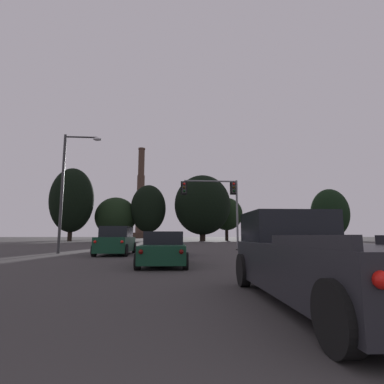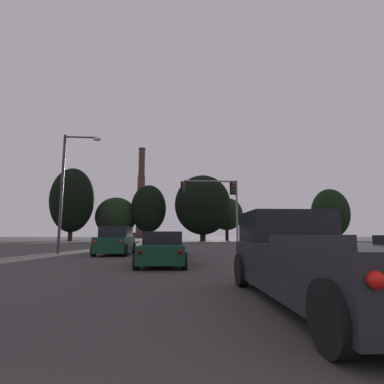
% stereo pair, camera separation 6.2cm
% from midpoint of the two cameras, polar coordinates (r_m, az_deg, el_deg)
% --- Properties ---
extents(suv_left_lane_front, '(2.22, 4.95, 1.86)m').
position_cam_midpoint_polar(suv_left_lane_front, '(20.86, -14.20, -9.04)').
color(suv_left_lane_front, '#0F3823').
rests_on(suv_left_lane_front, ground_plane).
extents(sedan_center_lane_second, '(2.15, 4.76, 1.43)m').
position_cam_midpoint_polar(sedan_center_lane_second, '(13.32, -5.38, -10.79)').
color(sedan_center_lane_second, '#0F3823').
rests_on(sedan_center_lane_second, ground_plane).
extents(pickup_truck_right_lane_third, '(2.34, 5.56, 1.82)m').
position_cam_midpoint_polar(pickup_truck_right_lane_third, '(6.34, 22.24, -11.76)').
color(pickup_truck_right_lane_third, '#232328').
rests_on(pickup_truck_right_lane_third, ground_plane).
extents(sedan_center_lane_front, '(1.99, 4.71, 1.43)m').
position_cam_midpoint_polar(sedan_center_lane_front, '(19.56, -4.74, -10.00)').
color(sedan_center_lane_front, navy).
rests_on(sedan_center_lane_front, ground_plane).
extents(traffic_light_overhead_right, '(5.26, 0.50, 6.24)m').
position_cam_midpoint_polar(traffic_light_overhead_right, '(26.99, 5.13, -0.82)').
color(traffic_light_overhead_right, slate).
rests_on(traffic_light_overhead_right, ground_plane).
extents(street_lamp, '(2.76, 0.36, 8.72)m').
position_cam_midpoint_polar(street_lamp, '(23.71, -22.47, 2.14)').
color(street_lamp, '#38383A').
rests_on(street_lamp, ground_plane).
extents(smokestack, '(7.10, 7.10, 46.13)m').
position_cam_midpoint_polar(smokestack, '(153.31, -9.71, -1.89)').
color(smokestack, '#3C2B22').
rests_on(smokestack, ground_plane).
extents(treeline_center_right, '(9.69, 8.72, 16.56)m').
position_cam_midpoint_polar(treeline_center_right, '(73.03, -21.85, -1.43)').
color(treeline_center_right, black).
rests_on(treeline_center_right, ground_plane).
extents(treeline_center_left, '(9.95, 8.95, 13.63)m').
position_cam_midpoint_polar(treeline_center_left, '(87.69, 24.86, -3.70)').
color(treeline_center_left, black).
rests_on(treeline_center_left, ground_plane).
extents(treeline_far_right, '(8.41, 7.56, 11.15)m').
position_cam_midpoint_polar(treeline_far_right, '(78.97, 6.64, -4.18)').
color(treeline_far_right, black).
rests_on(treeline_far_right, ground_plane).
extents(treeline_far_left, '(13.48, 12.13, 15.85)m').
position_cam_midpoint_polar(treeline_far_left, '(72.41, 2.07, -2.46)').
color(treeline_far_left, black).
rests_on(treeline_far_left, ground_plane).
extents(treeline_left_mid, '(8.30, 7.47, 13.30)m').
position_cam_midpoint_polar(treeline_left_mid, '(72.14, -8.24, -3.15)').
color(treeline_left_mid, black).
rests_on(treeline_left_mid, ground_plane).
extents(treeline_right_mid, '(9.78, 8.80, 10.38)m').
position_cam_midpoint_polar(treeline_right_mid, '(74.09, -14.25, -4.59)').
color(treeline_right_mid, black).
rests_on(treeline_right_mid, ground_plane).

